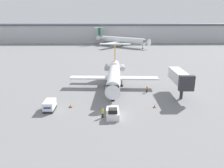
% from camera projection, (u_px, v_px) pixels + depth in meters
% --- Properties ---
extents(ground_plane, '(600.00, 600.00, 0.00)m').
position_uv_depth(ground_plane, '(113.00, 116.00, 41.74)').
color(ground_plane, slate).
extents(terminal_building, '(180.00, 16.80, 12.72)m').
position_uv_depth(terminal_building, '(109.00, 33.00, 154.22)').
color(terminal_building, '#B2B2B7').
rests_on(terminal_building, ground).
extents(airplane_main, '(23.37, 26.17, 10.11)m').
position_uv_depth(airplane_main, '(114.00, 75.00, 57.27)').
color(airplane_main, silver).
rests_on(airplane_main, ground).
extents(pushback_tug, '(2.37, 4.59, 1.97)m').
position_uv_depth(pushback_tug, '(113.00, 113.00, 41.26)').
color(pushback_tug, silver).
rests_on(pushback_tug, ground).
extents(luggage_cart, '(1.98, 3.64, 2.01)m').
position_uv_depth(luggage_cart, '(50.00, 105.00, 43.94)').
color(luggage_cart, '#232326').
rests_on(luggage_cart, ground).
extents(worker_near_tug, '(0.40, 0.25, 1.82)m').
position_uv_depth(worker_near_tug, '(103.00, 113.00, 40.71)').
color(worker_near_tug, '#232838').
rests_on(worker_near_tug, ground).
extents(worker_by_wing, '(0.40, 0.24, 1.66)m').
position_uv_depth(worker_by_wing, '(147.00, 89.00, 54.19)').
color(worker_by_wing, '#232838').
rests_on(worker_by_wing, ground).
extents(traffic_cone_left, '(0.66, 0.66, 0.65)m').
position_uv_depth(traffic_cone_left, '(70.00, 106.00, 45.46)').
color(traffic_cone_left, black).
rests_on(traffic_cone_left, ground).
extents(traffic_cone_right, '(0.53, 0.53, 0.71)m').
position_uv_depth(traffic_cone_right, '(155.00, 106.00, 45.35)').
color(traffic_cone_right, black).
rests_on(traffic_cone_right, ground).
extents(airplane_parked_far_left, '(33.46, 28.41, 10.89)m').
position_uv_depth(airplane_parked_far_left, '(121.00, 40.00, 132.74)').
color(airplane_parked_far_left, white).
rests_on(airplane_parked_far_left, ground).
extents(jet_bridge, '(3.20, 10.67, 6.19)m').
position_uv_depth(jet_bridge, '(180.00, 78.00, 50.82)').
color(jet_bridge, '#2D2D33').
rests_on(jet_bridge, ground).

